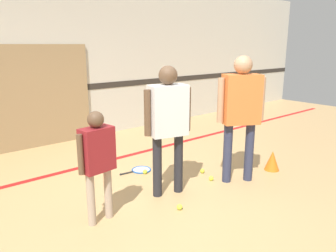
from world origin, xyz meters
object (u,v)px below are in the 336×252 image
Objects in this scene: person_student_right at (241,106)px; tennis_ball_stray_right at (211,178)px; tennis_ball_by_spare_racket at (145,172)px; training_cone at (272,160)px; tennis_ball_stray_left at (202,171)px; person_student_left at (98,155)px; racket_spare_on_floor at (140,170)px; tennis_ball_near_instructor at (179,207)px; person_instructor at (168,117)px.

tennis_ball_stray_right is (-0.28, 0.23, -1.03)m from person_student_right.
tennis_ball_by_spare_racket is (-0.84, 1.02, -1.03)m from person_student_right.
tennis_ball_stray_right is 1.06m from training_cone.
tennis_ball_by_spare_racket is at bearing 144.65° from training_cone.
training_cone reaches higher than tennis_ball_by_spare_racket.
tennis_ball_stray_left and tennis_ball_stray_right have the same top height.
tennis_ball_by_spare_racket is at bearing 26.73° from person_student_left.
person_student_right is 1.16m from tennis_ball_stray_left.
racket_spare_on_floor is 7.93× the size of tennis_ball_stray_right.
tennis_ball_stray_left is at bearing 69.05° from tennis_ball_stray_right.
tennis_ball_near_instructor is at bearing -148.99° from tennis_ball_stray_left.
person_student_left is at bearing 178.76° from tennis_ball_stray_right.
person_student_left reaches higher than tennis_ball_stray_left.
racket_spare_on_floor is (1.17, 0.91, -0.74)m from person_student_left.
racket_spare_on_floor is 2.00m from training_cone.
person_student_right is at bearing -14.41° from person_student_left.
person_instructor is at bearing 166.85° from training_cone.
person_student_left reaches higher than racket_spare_on_floor.
person_student_right is 26.07× the size of tennis_ball_near_instructor.
tennis_ball_near_instructor is 1.00× the size of tennis_ball_stray_right.
person_instructor is at bearing -167.12° from tennis_ball_stray_left.
tennis_ball_near_instructor is 1.00× the size of tennis_ball_by_spare_racket.
tennis_ball_stray_left is 0.29m from tennis_ball_stray_right.
person_student_right is at bearing 173.06° from training_cone.
tennis_ball_stray_left is at bearing 146.63° from training_cone.
tennis_ball_near_instructor is at bearing -31.39° from person_student_left.
person_instructor is 1.05m from person_student_right.
person_student_left is 1.14m from tennis_ball_near_instructor.
racket_spare_on_floor is (0.18, 0.86, -0.99)m from person_instructor.
person_instructor is at bearing 173.34° from tennis_ball_stray_right.
person_instructor reaches higher than racket_spare_on_floor.
training_cone is at bearing 0.44° from tennis_ball_near_instructor.
tennis_ball_stray_left is (1.81, 0.24, -0.71)m from person_student_left.
person_instructor is 1.21m from tennis_ball_stray_right.
tennis_ball_near_instructor is at bearing -159.77° from tennis_ball_stray_right.
tennis_ball_near_instructor is 0.22× the size of training_cone.
tennis_ball_near_instructor is at bearing 81.12° from racket_spare_on_floor.
person_student_left is 1.85m from tennis_ball_stray_right.
tennis_ball_stray_left is 0.22× the size of training_cone.
tennis_ball_by_spare_racket is at bearing 88.29° from racket_spare_on_floor.
tennis_ball_stray_right is (0.90, 0.33, 0.00)m from tennis_ball_near_instructor.
training_cone reaches higher than racket_spare_on_floor.
tennis_ball_by_spare_racket and tennis_ball_stray_right have the same top height.
person_instructor reaches higher than tennis_ball_near_instructor.
racket_spare_on_floor is at bearing 31.14° from person_student_left.
tennis_ball_stray_left is at bearing 27.52° from person_instructor.
tennis_ball_near_instructor is (-1.18, -0.10, -1.03)m from person_student_right.
tennis_ball_near_instructor is at bearing -179.56° from training_cone.
tennis_ball_stray_left is at bearing 140.77° from racket_spare_on_floor.
person_student_left is 1.65m from racket_spare_on_floor.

